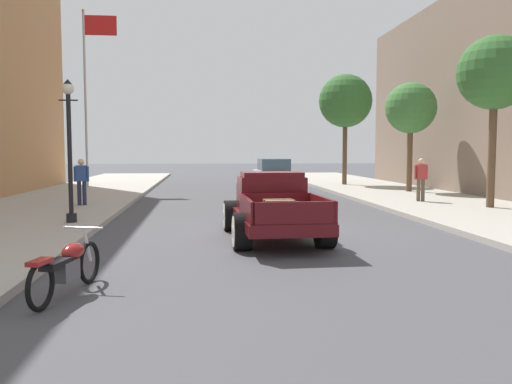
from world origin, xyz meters
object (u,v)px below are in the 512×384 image
at_px(street_lamp_near, 69,140).
at_px(hotrod_truck_maroon, 272,206).
at_px(motorcycle_parked, 67,266).
at_px(car_background_white, 273,175).
at_px(pedestrian_sidewalk_right, 421,177).
at_px(pedestrian_sidewalk_left, 82,179).
at_px(flagpole, 89,79).
at_px(street_tree_second, 411,109).
at_px(street_tree_third, 345,101).
at_px(street_tree_nearest, 495,74).

bearing_deg(street_lamp_near, hotrod_truck_maroon, -21.79).
relative_size(motorcycle_parked, car_background_white, 0.48).
xyz_separation_m(motorcycle_parked, car_background_white, (5.77, 20.22, 0.33)).
height_order(pedestrian_sidewalk_right, street_lamp_near, street_lamp_near).
distance_m(motorcycle_parked, pedestrian_sidewalk_left, 11.67).
height_order(car_background_white, flagpole, flagpole).
bearing_deg(motorcycle_parked, street_tree_second, 54.18).
height_order(hotrod_truck_maroon, street_tree_third, street_tree_third).
bearing_deg(street_tree_second, car_background_white, 147.09).
relative_size(hotrod_truck_maroon, pedestrian_sidewalk_left, 3.02).
distance_m(pedestrian_sidewalk_left, pedestrian_sidewalk_right, 12.63).
relative_size(car_background_white, street_tree_second, 0.84).
height_order(street_tree_nearest, street_tree_second, street_tree_nearest).
bearing_deg(flagpole, car_background_white, -0.94).
height_order(hotrod_truck_maroon, street_lamp_near, street_lamp_near).
height_order(pedestrian_sidewalk_left, flagpole, flagpole).
bearing_deg(car_background_white, street_tree_third, 17.92).
height_order(hotrod_truck_maroon, pedestrian_sidewalk_right, pedestrian_sidewalk_right).
bearing_deg(pedestrian_sidewalk_left, street_tree_nearest, -8.65).
xyz_separation_m(flagpole, street_tree_second, (15.58, -4.05, -1.70)).
bearing_deg(street_tree_nearest, pedestrian_sidewalk_right, 122.86).
bearing_deg(car_background_white, pedestrian_sidewalk_left, -132.61).
relative_size(hotrod_truck_maroon, street_tree_third, 0.80).
bearing_deg(street_lamp_near, street_tree_second, 35.18).
xyz_separation_m(hotrod_truck_maroon, street_lamp_near, (-5.22, 2.09, 1.63)).
height_order(street_lamp_near, street_tree_nearest, street_tree_nearest).
xyz_separation_m(pedestrian_sidewalk_right, street_tree_nearest, (1.49, -2.31, 3.59)).
distance_m(hotrod_truck_maroon, car_background_white, 15.57).
relative_size(car_background_white, pedestrian_sidewalk_right, 2.63).
bearing_deg(pedestrian_sidewalk_right, motorcycle_parked, -131.67).
distance_m(car_background_white, street_tree_second, 7.89).
bearing_deg(street_tree_second, flagpole, 165.43).
distance_m(pedestrian_sidewalk_right, street_tree_second, 5.80).
bearing_deg(pedestrian_sidewalk_right, street_tree_second, 72.70).
distance_m(pedestrian_sidewalk_left, street_tree_nearest, 14.73).
bearing_deg(hotrod_truck_maroon, pedestrian_sidewalk_left, 131.94).
xyz_separation_m(car_background_white, street_tree_second, (6.01, -3.89, 3.30)).
bearing_deg(car_background_white, motorcycle_parked, -105.93).
bearing_deg(street_tree_nearest, hotrod_truck_maroon, -151.35).
bearing_deg(pedestrian_sidewalk_right, street_tree_third, 91.22).
xyz_separation_m(motorcycle_parked, street_tree_third, (10.09, 21.62, 4.44)).
bearing_deg(street_lamp_near, street_tree_nearest, 10.07).
bearing_deg(pedestrian_sidewalk_right, flagpole, 148.05).
xyz_separation_m(pedestrian_sidewalk_right, street_tree_second, (1.48, 4.75, 2.98)).
distance_m(street_lamp_near, street_tree_nearest, 13.80).
xyz_separation_m(car_background_white, street_tree_third, (4.32, 1.40, 4.12)).
relative_size(pedestrian_sidewalk_left, pedestrian_sidewalk_right, 1.00).
distance_m(flagpole, street_tree_third, 13.97).
relative_size(car_background_white, street_tree_third, 0.69).
xyz_separation_m(street_tree_second, street_tree_third, (-1.69, 5.29, 0.82)).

